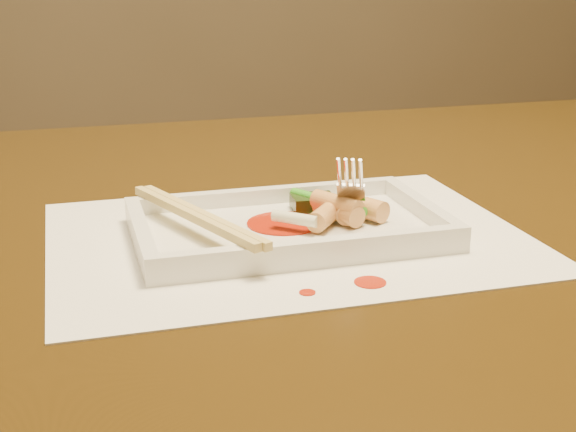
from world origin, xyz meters
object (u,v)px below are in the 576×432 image
object	(u,v)px
table	(338,304)
plate_base	(288,232)
placemat	(288,237)
chopstick_a	(192,216)
fork	(360,133)

from	to	relation	value
table	plate_base	bearing A→B (deg)	-136.37
placemat	chopstick_a	world-z (taller)	chopstick_a
plate_base	fork	xyz separation A→B (m)	(0.07, 0.02, 0.08)
chopstick_a	fork	xyz separation A→B (m)	(0.15, 0.02, 0.06)
table	placemat	xyz separation A→B (m)	(-0.07, -0.07, 0.10)
chopstick_a	placemat	bearing A→B (deg)	0.00
table	plate_base	distance (m)	0.15
table	placemat	size ratio (longest dim) A/B	3.50
plate_base	chopstick_a	distance (m)	0.08
plate_base	fork	size ratio (longest dim) A/B	1.86
table	chopstick_a	world-z (taller)	chopstick_a
chopstick_a	table	bearing A→B (deg)	23.95
table	placemat	bearing A→B (deg)	-136.37
plate_base	chopstick_a	size ratio (longest dim) A/B	1.37
placemat	plate_base	size ratio (longest dim) A/B	1.54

